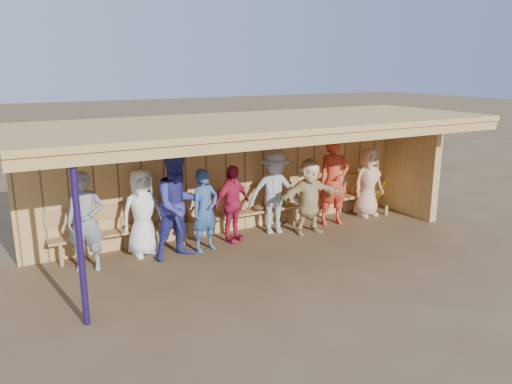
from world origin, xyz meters
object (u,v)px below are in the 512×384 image
player_d (232,204)px  player_e (274,192)px  player_c (179,205)px  bench (239,208)px  player_g (334,181)px  player_b (143,213)px  player_a (86,221)px  player_extra (205,210)px  player_f (309,196)px  player_h (368,182)px

player_d → player_e: player_e is taller
player_c → bench: size_ratio=0.26×
bench → player_g: bearing=-13.2°
player_e → bench: bearing=165.1°
player_d → player_g: size_ratio=0.80×
player_b → bench: 2.19m
player_a → player_extra: 2.16m
player_e → player_f: 0.74m
player_a → player_d: (2.83, 0.10, -0.09)m
player_b → player_h: 5.34m
player_g → player_extra: 3.15m
player_b → player_c: player_c is taller
player_e → bench: player_e is taller
player_h → player_extra: size_ratio=1.02×
player_a → player_h: (6.39, 0.17, -0.06)m
player_h → player_b: bearing=179.2°
player_b → player_h: size_ratio=1.01×
player_a → player_f: player_a is taller
player_a → player_e: bearing=22.5°
player_e → player_extra: bearing=-154.7°
player_b → bench: size_ratio=0.22×
player_d → player_b: bearing=158.3°
player_extra → player_c: bearing=176.3°
player_g → bench: size_ratio=0.26×
player_b → player_c: (0.55, -0.44, 0.18)m
player_h → player_extra: (-4.24, -0.29, -0.01)m
player_c → player_e: size_ratio=1.13×
player_b → player_g: 4.25m
player_f → player_a: bearing=-177.9°
player_d → bench: (0.37, 0.44, -0.25)m
player_c → player_e: bearing=2.0°
player_a → player_h: size_ratio=1.07×
player_a → player_e: (3.84, 0.16, 0.02)m
player_a → player_b: 1.07m
player_a → player_d: bearing=22.2°
player_d → bench: size_ratio=0.21×
player_b → player_f: player_b is taller
player_a → player_c: size_ratio=0.87×
player_b → player_f: size_ratio=1.02×
player_c → player_d: player_c is taller
player_c → player_extra: 0.59m
player_d → player_f: size_ratio=0.97×
bench → player_extra: bearing=-147.4°
player_d → player_e: 1.02m
player_b → player_extra: size_ratio=1.03×
player_g → player_h: (1.10, 0.12, -0.17)m
player_e → player_f: (0.63, -0.38, -0.08)m
player_a → player_b: size_ratio=1.06×
player_d → player_e: (1.02, 0.06, 0.11)m
player_b → player_e: size_ratio=0.93×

